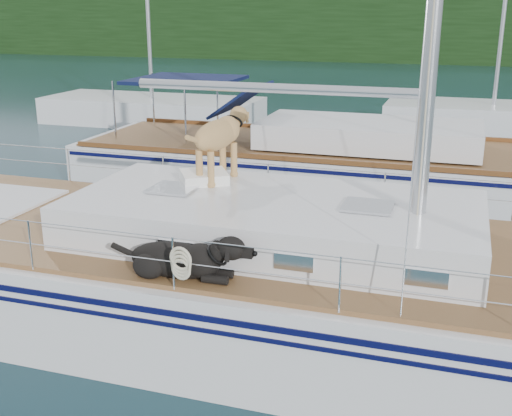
% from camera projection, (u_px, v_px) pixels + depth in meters
% --- Properties ---
extents(ground, '(120.00, 120.00, 0.00)m').
position_uv_depth(ground, '(218.00, 318.00, 8.95)').
color(ground, black).
rests_on(ground, ground).
extents(tree_line, '(90.00, 3.00, 6.00)m').
position_uv_depth(tree_line, '(430.00, 23.00, 48.92)').
color(tree_line, black).
rests_on(tree_line, ground).
extents(shore_bank, '(92.00, 1.00, 1.20)m').
position_uv_depth(shore_bank, '(428.00, 54.00, 50.72)').
color(shore_bank, '#595147').
rests_on(shore_bank, ground).
extents(main_sailboat, '(12.00, 3.80, 14.01)m').
position_uv_depth(main_sailboat, '(223.00, 274.00, 8.72)').
color(main_sailboat, silver).
rests_on(main_sailboat, ground).
extents(neighbor_sailboat, '(11.00, 3.50, 13.30)m').
position_uv_depth(neighbor_sailboat, '(320.00, 167.00, 14.82)').
color(neighbor_sailboat, silver).
rests_on(neighbor_sailboat, ground).
extents(bg_boat_west, '(8.00, 3.00, 11.65)m').
position_uv_depth(bg_boat_west, '(153.00, 111.00, 23.87)').
color(bg_boat_west, silver).
rests_on(bg_boat_west, ground).
extents(bg_boat_center, '(7.20, 3.00, 11.65)m').
position_uv_depth(bg_boat_center, '(492.00, 119.00, 22.18)').
color(bg_boat_center, silver).
rests_on(bg_boat_center, ground).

